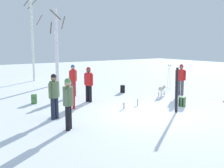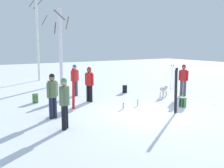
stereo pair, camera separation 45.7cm
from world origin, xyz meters
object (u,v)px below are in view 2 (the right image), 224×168
Objects in this scene: ski_pair_planted_0 at (73,89)px; ski_pair_planted_1 at (176,91)px; person_0 at (183,78)px; person_4 at (75,78)px; dog at (164,90)px; birch_tree_3 at (61,45)px; backpack_1 at (35,98)px; person_1 at (52,93)px; ski_poles_0 at (172,76)px; person_2 at (64,100)px; backpack_0 at (125,89)px; person_3 at (89,82)px; water_bottle_0 at (123,106)px; birch_tree_2 at (38,39)px; water_bottle_1 at (138,103)px; backpack_2 at (183,102)px.

ski_pair_planted_1 is at bearing -41.37° from ski_pair_planted_0.
person_4 is (-5.09, 3.01, 0.00)m from person_0.
person_0 is 6.32m from ski_pair_planted_0.
birch_tree_3 reaches higher than dog.
backpack_1 is at bearing -123.16° from birch_tree_3.
person_0 and person_1 have the same top height.
ski_poles_0 is 7.87m from birch_tree_3.
backpack_1 is (-2.30, -0.50, -0.77)m from person_4.
person_2 is 0.96× the size of ski_pair_planted_0.
backpack_0 is 5.98m from birch_tree_3.
person_1 is at bearing -143.66° from person_3.
person_0 is at bearing -14.57° from person_3.
ski_poles_0 is at bearing -48.99° from birch_tree_3.
water_bottle_0 is (0.60, -2.06, -0.86)m from person_3.
birch_tree_2 is 2.96m from birch_tree_3.
ski_pair_planted_1 is (4.57, -0.51, -0.05)m from person_2.
backpack_0 is (5.41, 4.32, -0.77)m from person_2.
backpack_0 reaches higher than water_bottle_1.
ski_pair_planted_1 is at bearing -83.73° from birch_tree_3.
ski_pair_planted_0 is 4.57m from backpack_0.
water_bottle_1 reaches higher than water_bottle_0.
birch_tree_3 is (0.76, -2.82, -0.47)m from birch_tree_2.
birch_tree_3 is (-1.92, 5.07, 2.53)m from backpack_0.
birch_tree_3 is (3.23, 4.95, 2.53)m from backpack_1.
ski_pair_planted_0 reaches higher than person_4.
backpack_0 is at bearing 28.51° from person_1.
person_4 is 0.96× the size of ski_pair_planted_0.
person_1 reaches higher than backpack_0.
person_2 is 4.60m from ski_pair_planted_1.
person_0 is at bearing 42.77° from backpack_2.
person_0 is 6.50× the size of water_bottle_0.
birch_tree_2 is (0.18, 7.26, 2.24)m from person_4.
person_0 is at bearing -46.89° from backpack_0.
person_4 is (-0.02, 1.69, 0.00)m from person_3.
backpack_2 is (3.06, -3.18, -0.77)m from person_3.
water_bottle_1 is at bearing 10.13° from water_bottle_0.
backpack_0 is 1.00× the size of backpack_1.
ski_poles_0 is (5.95, -1.32, -0.16)m from person_4.
person_1 is 3.90× the size of backpack_0.
water_bottle_0 is (0.62, -3.75, -0.86)m from person_4.
dog is 1.93× the size of backpack_2.
water_bottle_1 is (0.91, 0.16, 0.01)m from water_bottle_0.
ski_poles_0 is (7.16, 1.28, -0.06)m from ski_pair_planted_0.
dog is 2.46m from ski_poles_0.
water_bottle_0 is (-4.47, -0.73, -0.86)m from person_0.
backpack_1 is (-2.31, 1.19, -0.77)m from person_3.
backpack_2 is at bearing -76.55° from birch_tree_2.
ski_poles_0 is 5.01m from water_bottle_1.
ski_pair_planted_0 is 1.15× the size of ski_poles_0.
ski_pair_planted_0 is at bearing 36.29° from person_1.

